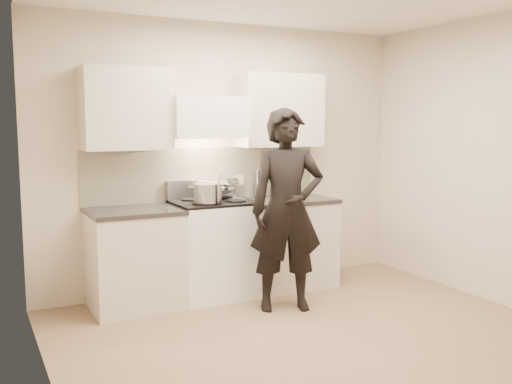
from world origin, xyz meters
TOP-DOWN VIEW (x-y plane):
  - ground_plane at (0.00, 0.00)m, footprint 4.00×4.00m
  - room_shell at (-0.06, 0.37)m, footprint 4.04×3.54m
  - stove at (-0.30, 1.42)m, footprint 0.76×0.65m
  - counter_right at (0.53, 1.43)m, footprint 0.92×0.67m
  - counter_left at (-1.08, 1.43)m, footprint 0.82×0.67m
  - wok at (-0.20, 1.52)m, footprint 0.38×0.46m
  - stock_pot at (-0.42, 1.28)m, footprint 0.38×0.27m
  - utensil_crock at (0.31, 1.67)m, footprint 0.11×0.11m
  - spice_jar at (0.34, 1.62)m, footprint 0.05×0.05m
  - oil_glass at (0.72, 1.59)m, footprint 0.08×0.08m
  - person at (0.14, 0.76)m, footprint 0.78×0.63m

SIDE VIEW (x-z plane):
  - ground_plane at x=0.00m, z-range 0.00..0.00m
  - counter_right at x=0.53m, z-range 0.00..0.92m
  - counter_left at x=-1.08m, z-range 0.00..0.92m
  - stove at x=-0.30m, z-range 0.00..0.95m
  - person at x=0.14m, z-range 0.00..1.83m
  - spice_jar at x=0.34m, z-range 0.92..1.02m
  - oil_glass at x=0.72m, z-range 0.92..1.05m
  - utensil_crock at x=0.31m, z-range 0.87..1.15m
  - stock_pot at x=-0.42m, z-range 0.96..1.14m
  - wok at x=-0.20m, z-range 0.91..1.21m
  - room_shell at x=-0.06m, z-range 0.25..2.95m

